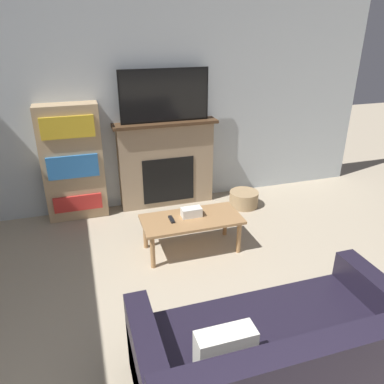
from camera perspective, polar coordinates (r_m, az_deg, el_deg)
name	(u,v)px	position (r m, az deg, el deg)	size (l,w,h in m)	color
wall_back	(152,106)	(5.02, -6.18, 12.84)	(6.27, 0.06, 2.70)	silver
fireplace	(166,164)	(5.12, -3.94, 4.32)	(1.38, 0.28, 1.17)	tan
tv	(165,96)	(4.86, -4.20, 14.42)	(1.15, 0.03, 0.66)	black
couch	(279,362)	(2.79, 13.05, -23.93)	(1.87, 0.98, 0.84)	black
coffee_table	(192,222)	(4.10, -0.07, -4.62)	(1.09, 0.52, 0.40)	#A87A4C
tissue_box	(191,212)	(4.09, -0.09, -3.08)	(0.22, 0.12, 0.10)	white
remote_control	(171,219)	(4.04, -3.15, -4.19)	(0.04, 0.15, 0.02)	black
bookshelf	(73,163)	(4.93, -17.71, 4.22)	(0.74, 0.29, 1.48)	tan
storage_basket	(244,199)	(5.25, 7.90, -1.04)	(0.40, 0.40, 0.21)	tan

